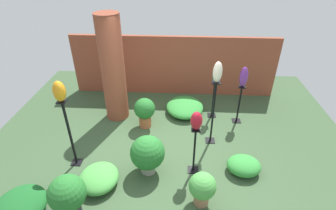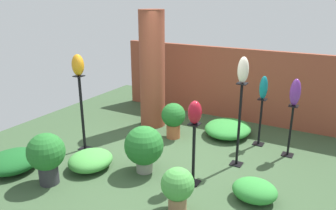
{
  "view_description": "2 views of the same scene",
  "coord_description": "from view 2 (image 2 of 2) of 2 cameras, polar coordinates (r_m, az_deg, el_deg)",
  "views": [
    {
      "loc": [
        0.23,
        -4.03,
        3.74
      ],
      "look_at": [
        -0.02,
        0.29,
        1.06
      ],
      "focal_mm": 28.0,
      "sensor_mm": 36.0,
      "label": 1
    },
    {
      "loc": [
        2.37,
        -4.46,
        2.75
      ],
      "look_at": [
        -0.17,
        0.04,
        1.05
      ],
      "focal_mm": 35.0,
      "sensor_mm": 36.0,
      "label": 2
    }
  ],
  "objects": [
    {
      "name": "ground_plane",
      "position": [
        5.75,
        1.34,
        -10.38
      ],
      "size": [
        8.0,
        8.0,
        0.0
      ],
      "primitive_type": "plane",
      "color": "#385133"
    },
    {
      "name": "brick_wall_back",
      "position": [
        7.79,
        10.89,
        3.64
      ],
      "size": [
        5.6,
        0.12,
        1.67
      ],
      "primitive_type": "cube",
      "color": "brown",
      "rests_on": "ground"
    },
    {
      "name": "brick_pillar",
      "position": [
        7.12,
        -2.77,
        6.12
      ],
      "size": [
        0.55,
        0.55,
        2.53
      ],
      "primitive_type": "cylinder",
      "color": "brown",
      "rests_on": "ground"
    },
    {
      "name": "pedestal_ruby",
      "position": [
        5.05,
        4.48,
        -8.98
      ],
      "size": [
        0.2,
        0.2,
        0.99
      ],
      "color": "black",
      "rests_on": "ground"
    },
    {
      "name": "pedestal_ivory",
      "position": [
        5.61,
        12.24,
        -4.0
      ],
      "size": [
        0.2,
        0.2,
        1.45
      ],
      "color": "black",
      "rests_on": "ground"
    },
    {
      "name": "pedestal_violet",
      "position": [
        6.29,
        20.49,
        -4.63
      ],
      "size": [
        0.2,
        0.2,
        0.96
      ],
      "color": "black",
      "rests_on": "ground"
    },
    {
      "name": "pedestal_teal",
      "position": [
        6.58,
        15.74,
        -3.24
      ],
      "size": [
        0.2,
        0.2,
        0.94
      ],
      "color": "black",
      "rests_on": "ground"
    },
    {
      "name": "pedestal_amber",
      "position": [
        6.26,
        -14.69,
        -1.92
      ],
      "size": [
        0.2,
        0.2,
        1.43
      ],
      "color": "black",
      "rests_on": "ground"
    },
    {
      "name": "art_vase_ruby",
      "position": [
        4.77,
        4.69,
        -1.28
      ],
      "size": [
        0.21,
        0.21,
        0.35
      ],
      "primitive_type": "ellipsoid",
      "color": "maroon",
      "rests_on": "pedestal_ruby"
    },
    {
      "name": "art_vase_ivory",
      "position": [
        5.32,
        12.95,
        5.96
      ],
      "size": [
        0.18,
        0.17,
        0.42
      ],
      "primitive_type": "ellipsoid",
      "color": "beige",
      "rests_on": "pedestal_ivory"
    },
    {
      "name": "art_vase_violet",
      "position": [
        6.05,
        21.29,
        2.08
      ],
      "size": [
        0.18,
        0.17,
        0.48
      ],
      "primitive_type": "ellipsoid",
      "color": "#6B2D8C",
      "rests_on": "pedestal_violet"
    },
    {
      "name": "art_vase_teal",
      "position": [
        6.35,
        16.31,
        2.94
      ],
      "size": [
        0.15,
        0.15,
        0.44
      ],
      "primitive_type": "ellipsoid",
      "color": "#0F727A",
      "rests_on": "pedestal_teal"
    },
    {
      "name": "art_vase_amber",
      "position": [
        6.0,
        -15.43,
        6.73
      ],
      "size": [
        0.21,
        0.22,
        0.38
      ],
      "primitive_type": "ellipsoid",
      "color": "orange",
      "rests_on": "pedestal_amber"
    },
    {
      "name": "potted_plant_mid_right",
      "position": [
        6.64,
        0.94,
        -2.2
      ],
      "size": [
        0.49,
        0.49,
        0.74
      ],
      "color": "#B25B38",
      "rests_on": "ground"
    },
    {
      "name": "potted_plant_front_left",
      "position": [
        5.34,
        -20.43,
        -8.08
      ],
      "size": [
        0.57,
        0.57,
        0.82
      ],
      "color": "#2D2D33",
      "rests_on": "ground"
    },
    {
      "name": "potted_plant_mid_left",
      "position": [
        4.47,
        1.68,
        -14.01
      ],
      "size": [
        0.45,
        0.45,
        0.63
      ],
      "color": "#936B4C",
      "rests_on": "ground"
    },
    {
      "name": "potted_plant_walkway_edge",
      "position": [
        5.37,
        -4.21,
        -7.22
      ],
      "size": [
        0.64,
        0.64,
        0.79
      ],
      "color": "gray",
      "rests_on": "ground"
    },
    {
      "name": "foliage_bed_east",
      "position": [
        6.97,
        10.36,
        -4.05
      ],
      "size": [
        0.94,
        1.06,
        0.3
      ],
      "primitive_type": "ellipsoid",
      "color": "#338C38",
      "rests_on": "ground"
    },
    {
      "name": "foliage_bed_west",
      "position": [
        5.74,
        -13.33,
        -9.34
      ],
      "size": [
        0.71,
        0.78,
        0.29
      ],
      "primitive_type": "ellipsoid",
      "color": "#479942",
      "rests_on": "ground"
    },
    {
      "name": "foliage_bed_center",
      "position": [
        4.96,
        14.84,
        -14.19
      ],
      "size": [
        0.64,
        0.56,
        0.29
      ],
      "primitive_type": "ellipsoid",
      "color": "#338C38",
      "rests_on": "ground"
    },
    {
      "name": "foliage_bed_rear",
      "position": [
        6.12,
        -25.39,
        -8.84
      ],
      "size": [
        0.83,
        0.91,
        0.3
      ],
      "primitive_type": "ellipsoid",
      "color": "#195923",
      "rests_on": "ground"
    }
  ]
}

